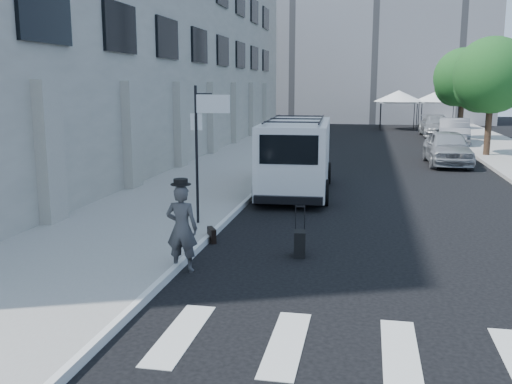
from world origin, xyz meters
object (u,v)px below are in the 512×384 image
at_px(briefcase, 212,235).
at_px(parked_car_c, 436,126).
at_px(suitcase, 300,243).
at_px(businessman, 182,228).
at_px(parked_car_b, 454,132).
at_px(cargo_van, 296,156).
at_px(parked_car_a, 447,147).

xyz_separation_m(briefcase, parked_car_c, (8.31, 30.01, 0.58)).
bearing_deg(suitcase, briefcase, 154.47).
bearing_deg(businessman, briefcase, -89.95).
distance_m(briefcase, parked_car_b, 25.52).
xyz_separation_m(briefcase, parked_car_b, (8.70, 23.98, 0.65)).
height_order(businessman, cargo_van, cargo_van).
bearing_deg(briefcase, parked_car_c, 45.11).
xyz_separation_m(suitcase, parked_car_b, (6.52, 24.72, 0.53)).
relative_size(briefcase, parked_car_c, 0.09).
xyz_separation_m(suitcase, cargo_van, (-1.02, 7.52, 0.97)).
height_order(parked_car_b, parked_car_c, parked_car_b).
bearing_deg(cargo_van, businessman, -100.23).
xyz_separation_m(businessman, cargo_van, (1.16, 8.95, 0.39)).
bearing_deg(parked_car_a, briefcase, -116.68).
relative_size(briefcase, suitcase, 0.40).
bearing_deg(parked_car_a, parked_car_b, 79.60).
height_order(cargo_van, parked_car_a, cargo_van).
relative_size(briefcase, parked_car_a, 0.09).
bearing_deg(briefcase, cargo_van, 50.92).
distance_m(parked_car_a, parked_car_c, 15.19).
distance_m(businessman, suitcase, 2.67).
bearing_deg(parked_car_a, businessman, -113.76).
relative_size(suitcase, cargo_van, 0.16).
bearing_deg(briefcase, suitcase, -48.20).
bearing_deg(businessman, cargo_van, -97.31).
bearing_deg(briefcase, parked_car_a, 34.82).
height_order(briefcase, parked_car_c, parked_car_c).
bearing_deg(parked_car_b, suitcase, -98.55).
height_order(briefcase, suitcase, suitcase).
bearing_deg(parked_car_c, suitcase, -102.96).
xyz_separation_m(parked_car_a, parked_car_c, (1.13, 15.14, -0.06)).
bearing_deg(businessman, parked_car_b, -108.35).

